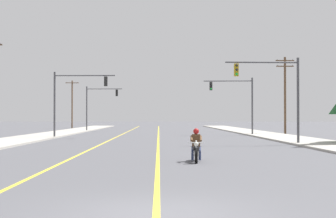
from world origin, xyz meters
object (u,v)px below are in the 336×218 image
object	(u,v)px
utility_pole_right_far	(285,93)
utility_pole_left_far	(72,103)
traffic_signal_mid_right	(238,97)
traffic_signal_mid_left	(97,102)
motorcycle_with_rider	(196,148)
traffic_signal_near_left	(72,94)
traffic_signal_near_right	(277,87)

from	to	relation	value
utility_pole_right_far	utility_pole_left_far	bearing A→B (deg)	133.23
traffic_signal_mid_right	traffic_signal_mid_left	world-z (taller)	same
motorcycle_with_rider	traffic_signal_near_left	xyz separation A→B (m)	(-9.75, 24.87, 3.57)
traffic_signal_near_right	utility_pole_left_far	size ratio (longest dim) A/B	0.73
motorcycle_with_rider	traffic_signal_near_right	distance (m)	15.35
traffic_signal_near_right	utility_pole_left_far	distance (m)	58.53
traffic_signal_near_left	traffic_signal_mid_left	world-z (taller)	same
motorcycle_with_rider	traffic_signal_near_right	world-z (taller)	traffic_signal_near_right
utility_pole_right_far	traffic_signal_mid_left	bearing A→B (deg)	152.36
traffic_signal_near_right	utility_pole_left_far	xyz separation A→B (m)	(-23.82, 53.47, 0.32)
utility_pole_left_far	traffic_signal_mid_left	bearing A→B (deg)	-70.83
traffic_signal_mid_right	utility_pole_left_far	size ratio (longest dim) A/B	0.73
utility_pole_left_far	motorcycle_with_rider	bearing A→B (deg)	-75.67
motorcycle_with_rider	traffic_signal_mid_left	size ratio (longest dim) A/B	0.35
traffic_signal_near_right	traffic_signal_mid_right	bearing A→B (deg)	89.60
traffic_signal_near_right	traffic_signal_mid_left	world-z (taller)	same
traffic_signal_near_left	utility_pole_right_far	distance (m)	24.76
traffic_signal_mid_right	traffic_signal_mid_left	bearing A→B (deg)	137.74
traffic_signal_near_left	utility_pole_left_far	world-z (taller)	utility_pole_left_far
traffic_signal_mid_right	utility_pole_right_far	xyz separation A→B (m)	(5.97, 3.45, 0.65)
traffic_signal_mid_right	utility_pole_left_far	world-z (taller)	utility_pole_left_far
traffic_signal_mid_right	motorcycle_with_rider	bearing A→B (deg)	-102.31
motorcycle_with_rider	traffic_signal_near_right	xyz separation A→B (m)	(6.75, 13.32, 3.54)
motorcycle_with_rider	traffic_signal_near_right	bearing A→B (deg)	63.12
traffic_signal_near_left	utility_pole_left_far	size ratio (longest dim) A/B	0.73
traffic_signal_mid_left	utility_pole_right_far	distance (m)	26.03
utility_pole_right_far	utility_pole_left_far	world-z (taller)	utility_pole_right_far
traffic_signal_near_left	traffic_signal_mid_left	size ratio (longest dim) A/B	1.00
traffic_signal_near_right	traffic_signal_mid_right	xyz separation A→B (m)	(0.13, 18.20, -0.00)
traffic_signal_mid_right	utility_pole_left_far	distance (m)	42.63
traffic_signal_near_left	utility_pole_right_far	size ratio (longest dim) A/B	0.70
traffic_signal_mid_right	traffic_signal_near_left	bearing A→B (deg)	-158.22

